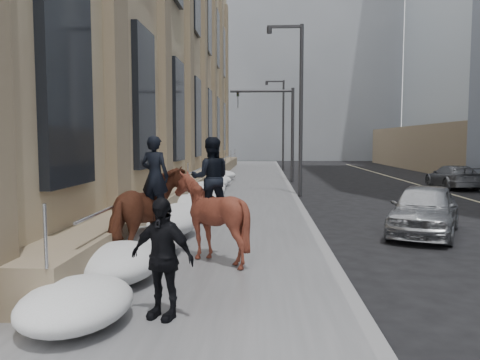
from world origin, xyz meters
name	(u,v)px	position (x,y,z in m)	size (l,w,h in m)	color
ground	(198,289)	(0.00, 0.00, 0.00)	(140.00, 140.00, 0.00)	black
sidewalk	(234,207)	(0.00, 10.00, 0.06)	(5.00, 80.00, 0.12)	#535356
curb	(301,207)	(2.62, 10.00, 0.06)	(0.24, 80.00, 0.12)	slate
limestone_building	(156,35)	(-5.26, 19.96, 8.90)	(6.10, 44.00, 18.00)	#8D745C
bg_building_mid	(284,61)	(4.00, 60.00, 14.00)	(30.00, 12.00, 28.00)	slate
bg_building_far	(222,97)	(-6.00, 72.00, 10.00)	(24.00, 12.00, 20.00)	gray
streetlight_mid	(298,99)	(2.74, 14.00, 4.58)	(1.71, 0.24, 8.00)	#2D2D30
streetlight_far	(282,119)	(2.74, 34.00, 4.58)	(1.71, 0.24, 8.00)	#2D2D30
traffic_signal	(278,120)	(2.07, 22.00, 4.00)	(4.10, 0.22, 6.00)	#2D2D30
snow_bank	(190,203)	(-1.42, 8.11, 0.47)	(1.70, 18.10, 0.76)	white
mounted_horse_left	(151,211)	(-1.21, 1.51, 1.17)	(1.64, 2.51, 2.64)	#4B2416
mounted_horse_right	(210,210)	(0.05, 1.52, 1.19)	(1.76, 1.92, 2.61)	#4D2016
pedestrian	(162,258)	(-0.27, -1.68, 0.99)	(1.02, 0.42, 1.74)	black
car_silver	(424,209)	(5.73, 5.23, 0.72)	(1.70, 4.22, 1.44)	#A4A7AC
car_grey	(453,177)	(11.70, 18.41, 0.65)	(1.82, 4.48, 1.30)	slate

